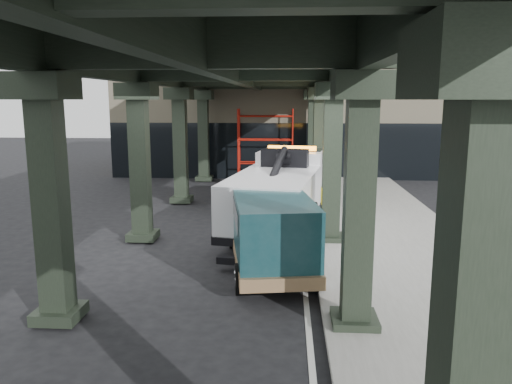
% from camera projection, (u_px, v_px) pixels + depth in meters
% --- Properties ---
extents(ground, '(90.00, 90.00, 0.00)m').
position_uv_depth(ground, '(242.00, 263.00, 13.98)').
color(ground, black).
rests_on(ground, ground).
extents(sidewalk, '(5.00, 40.00, 0.15)m').
position_uv_depth(sidewalk, '(390.00, 243.00, 15.65)').
color(sidewalk, gray).
rests_on(sidewalk, ground).
extents(lane_stripe, '(0.12, 38.00, 0.01)m').
position_uv_depth(lane_stripe, '(301.00, 243.00, 15.84)').
color(lane_stripe, silver).
rests_on(lane_stripe, ground).
extents(viaduct, '(7.40, 32.00, 6.40)m').
position_uv_depth(viaduct, '(234.00, 67.00, 14.97)').
color(viaduct, '#212A1F').
rests_on(viaduct, ground).
extents(building, '(22.00, 10.00, 8.00)m').
position_uv_depth(building, '(300.00, 107.00, 32.75)').
color(building, '#C6B793').
rests_on(building, ground).
extents(scaffolding, '(3.08, 0.88, 4.00)m').
position_uv_depth(scaffolding, '(266.00, 143.00, 27.97)').
color(scaffolding, red).
rests_on(scaffolding, ground).
extents(tow_truck, '(3.76, 9.01, 2.87)m').
position_uv_depth(tow_truck, '(283.00, 188.00, 17.78)').
color(tow_truck, black).
rests_on(tow_truck, ground).
extents(towed_van, '(2.70, 5.35, 2.08)m').
position_uv_depth(towed_van, '(270.00, 230.00, 13.18)').
color(towed_van, '#10353B').
rests_on(towed_van, ground).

